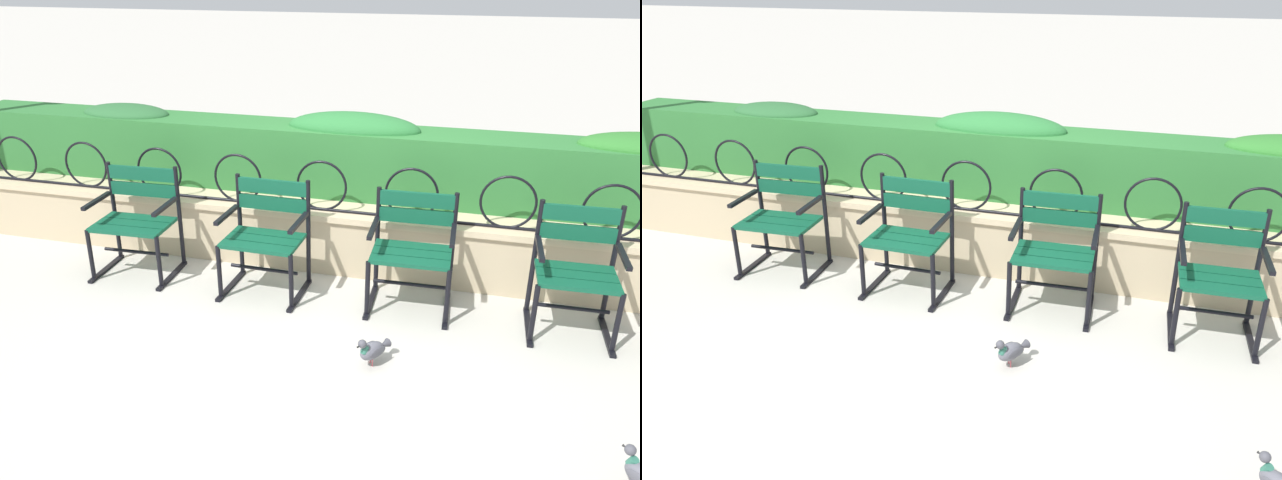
{
  "view_description": "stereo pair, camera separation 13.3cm",
  "coord_description": "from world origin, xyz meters",
  "views": [
    {
      "loc": [
        1.1,
        -3.89,
        2.37
      ],
      "look_at": [
        0.0,
        0.09,
        0.55
      ],
      "focal_mm": 35.32,
      "sensor_mm": 36.0,
      "label": 1
    },
    {
      "loc": [
        1.23,
        -3.85,
        2.37
      ],
      "look_at": [
        0.0,
        0.09,
        0.55
      ],
      "focal_mm": 35.32,
      "sensor_mm": 36.0,
      "label": 2
    }
  ],
  "objects": [
    {
      "name": "ground_plane",
      "position": [
        0.0,
        0.0,
        0.0
      ],
      "size": [
        60.0,
        60.0,
        0.0
      ],
      "primitive_type": "plane",
      "color": "#BCB7AD"
    },
    {
      "name": "stone_wall",
      "position": [
        0.0,
        0.79,
        0.27
      ],
      "size": [
        7.61,
        0.41,
        0.53
      ],
      "color": "tan",
      "rests_on": "ground"
    },
    {
      "name": "iron_arch_fence",
      "position": [
        -0.14,
        0.72,
        0.72
      ],
      "size": [
        7.06,
        0.02,
        0.42
      ],
      "color": "black",
      "rests_on": "stone_wall"
    },
    {
      "name": "hedge_row",
      "position": [
        0.03,
        1.22,
        0.85
      ],
      "size": [
        7.45,
        0.5,
        0.7
      ],
      "color": "#2D7033",
      "rests_on": "stone_wall"
    },
    {
      "name": "park_chair_leftmost",
      "position": [
        -1.61,
        0.3,
        0.47
      ],
      "size": [
        0.66,
        0.55,
        0.87
      ],
      "color": "#0F4C33",
      "rests_on": "ground"
    },
    {
      "name": "park_chair_centre_left",
      "position": [
        -0.48,
        0.28,
        0.47
      ],
      "size": [
        0.62,
        0.53,
        0.87
      ],
      "color": "#0F4C33",
      "rests_on": "ground"
    },
    {
      "name": "park_chair_centre_right",
      "position": [
        0.64,
        0.33,
        0.46
      ],
      "size": [
        0.63,
        0.54,
        0.85
      ],
      "color": "#0F4C33",
      "rests_on": "ground"
    },
    {
      "name": "park_chair_rightmost",
      "position": [
        1.76,
        0.28,
        0.47
      ],
      "size": [
        0.57,
        0.53,
        0.88
      ],
      "color": "#0F4C33",
      "rests_on": "ground"
    },
    {
      "name": "pigeon_near_chairs",
      "position": [
        0.52,
        -0.54,
        0.11
      ],
      "size": [
        0.2,
        0.26,
        0.22
      ],
      "color": "#5B5B66",
      "rests_on": "ground"
    }
  ]
}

